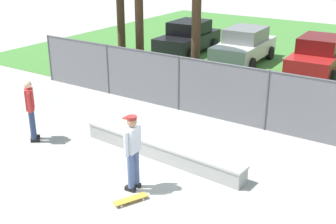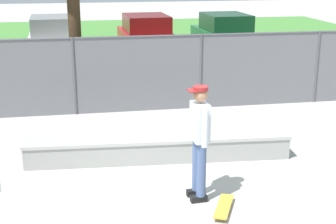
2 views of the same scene
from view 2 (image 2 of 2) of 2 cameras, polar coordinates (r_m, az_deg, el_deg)
The scene contains 9 objects.
ground_plane at distance 7.85m, azimuth 1.42°, elevation -10.56°, with size 80.00×80.00×0.00m, color #ADAAA3.
grass_strip at distance 22.58m, azimuth -6.54°, elevation 7.62°, with size 27.75×20.00×0.02m, color #478438.
concrete_ledge at distance 9.36m, azimuth -1.06°, elevation -4.29°, with size 5.01×0.80×0.46m.
skateboarder at distance 7.63m, azimuth 3.65°, elevation -2.94°, with size 0.32×0.60×1.84m.
skateboard at distance 7.67m, azimuth 6.44°, elevation -10.76°, with size 0.52×0.81×0.09m.
chainlink_fence at distance 12.30m, azimuth -3.36°, elevation 4.75°, with size 15.82×0.07×1.91m.
car_white at distance 19.27m, azimuth -12.98°, elevation 8.20°, with size 2.15×4.27×1.66m.
car_red at distance 19.34m, azimuth -2.44°, elevation 8.64°, with size 2.15×4.27×1.66m.
car_green at distance 19.88m, azimuth 6.71°, elevation 8.77°, with size 2.15×4.27×1.66m.
Camera 2 is at (-1.43, -6.82, 3.62)m, focal length 52.98 mm.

